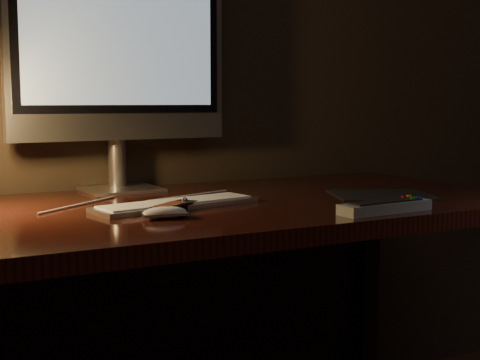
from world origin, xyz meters
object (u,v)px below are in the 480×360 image
monitor (119,51)px  keyboard (177,204)px  mouse (165,214)px  desk (195,250)px  media_remote (175,207)px  tv_remote (385,207)px

monitor → keyboard: monitor is taller
monitor → mouse: size_ratio=6.83×
desk → media_remote: media_remote is taller
desk → keyboard: size_ratio=4.04×
media_remote → desk: bearing=14.7°
monitor → keyboard: bearing=-88.5°
monitor → tv_remote: (0.40, -0.61, -0.36)m
desk → monitor: 0.56m
media_remote → keyboard: bearing=25.1°
keyboard → mouse: (-0.08, -0.13, 0.00)m
monitor → mouse: bearing=-99.6°
monitor → tv_remote: bearing=-59.5°
mouse → tv_remote: size_ratio=0.40×
mouse → keyboard: bearing=70.2°
mouse → tv_remote: (0.45, -0.15, 0.00)m
desk → tv_remote: size_ratio=6.90×
monitor → keyboard: 0.49m
monitor → media_remote: 0.52m
media_remote → tv_remote: 0.46m
keyboard → monitor: bearing=83.7°
mouse → tv_remote: 0.48m
monitor → keyboard: size_ratio=1.59×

